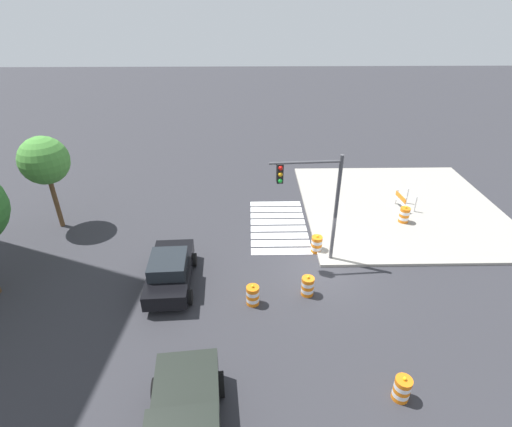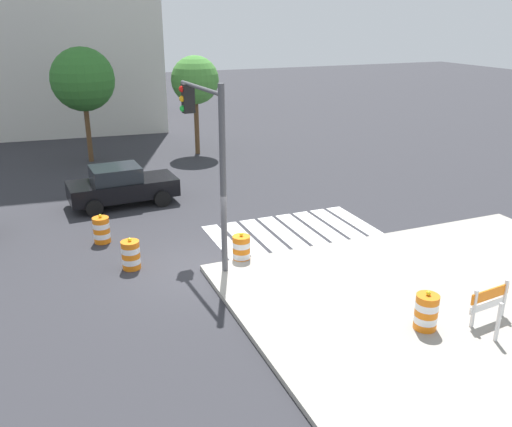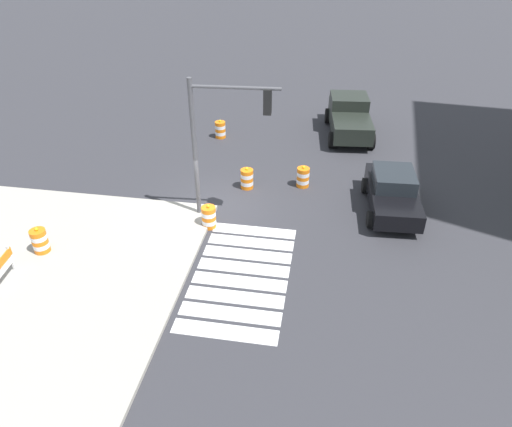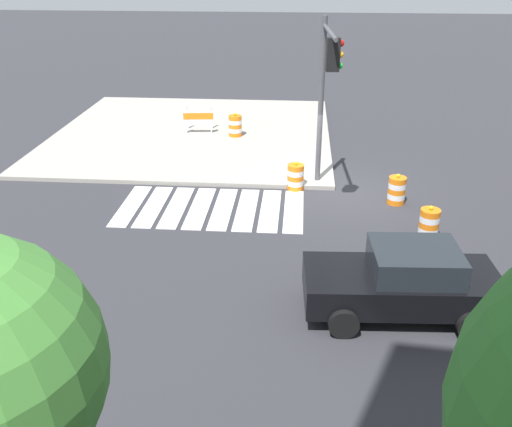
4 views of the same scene
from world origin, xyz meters
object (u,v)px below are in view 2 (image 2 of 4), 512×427
(traffic_barrel_median_near, at_px, (131,255))
(street_tree_streetside_mid, at_px, (195,81))
(sports_car, at_px, (121,185))
(traffic_barrel_on_sidewalk, at_px, (426,312))
(street_tree_streetside_near, at_px, (83,80))
(traffic_barrel_median_far, at_px, (241,249))
(traffic_light_pole, at_px, (207,140))
(construction_barricade, at_px, (495,303))
(traffic_barrel_crosswalk_end, at_px, (102,230))

(traffic_barrel_median_near, xyz_separation_m, street_tree_streetside_mid, (6.14, 13.42, 3.57))
(sports_car, xyz_separation_m, traffic_barrel_median_near, (-0.76, -6.19, -0.36))
(traffic_barrel_on_sidewalk, xyz_separation_m, street_tree_streetside_near, (-5.58, 20.35, 3.66))
(traffic_barrel_median_far, bearing_deg, traffic_light_pole, 147.81)
(construction_barricade, relative_size, traffic_light_pole, 0.24)
(traffic_barrel_on_sidewalk, bearing_deg, street_tree_streetside_mid, 89.51)
(sports_car, xyz_separation_m, construction_barricade, (6.88, -13.07, -0.09))
(traffic_barrel_crosswalk_end, distance_m, construction_barricade, 12.41)
(street_tree_streetside_near, relative_size, street_tree_streetside_mid, 1.10)
(street_tree_streetside_near, bearing_deg, traffic_barrel_median_far, -78.99)
(traffic_barrel_crosswalk_end, xyz_separation_m, traffic_barrel_median_near, (0.56, -2.44, 0.00))
(traffic_barrel_crosswalk_end, distance_m, traffic_barrel_median_far, 5.09)
(construction_barricade, distance_m, street_tree_streetside_mid, 20.62)
(traffic_barrel_median_far, xyz_separation_m, traffic_light_pole, (-0.84, 0.53, 3.46))
(traffic_barrel_median_far, xyz_separation_m, street_tree_streetside_mid, (2.86, 14.33, 3.57))
(traffic_barrel_median_far, relative_size, construction_barricade, 0.78)
(sports_car, height_order, street_tree_streetside_mid, street_tree_streetside_mid)
(sports_car, distance_m, street_tree_streetside_mid, 9.56)
(traffic_barrel_on_sidewalk, relative_size, construction_barricade, 0.78)
(construction_barricade, bearing_deg, traffic_barrel_median_far, 126.13)
(traffic_barrel_median_far, bearing_deg, street_tree_streetside_near, 101.01)
(traffic_barrel_on_sidewalk, height_order, construction_barricade, traffic_barrel_on_sidewalk)
(traffic_barrel_median_far, bearing_deg, street_tree_streetside_mid, 78.71)
(construction_barricade, bearing_deg, traffic_light_pole, 128.67)
(traffic_barrel_crosswalk_end, bearing_deg, sports_car, 70.65)
(sports_car, height_order, traffic_barrel_on_sidewalk, sports_car)
(traffic_barrel_crosswalk_end, relative_size, traffic_barrel_median_far, 1.00)
(traffic_barrel_median_near, bearing_deg, traffic_barrel_crosswalk_end, 102.81)
(sports_car, relative_size, traffic_barrel_median_far, 4.30)
(construction_barricade, bearing_deg, street_tree_streetside_near, 109.19)
(street_tree_streetside_mid, bearing_deg, sports_car, -126.65)
(traffic_barrel_crosswalk_end, bearing_deg, traffic_light_pole, -43.36)
(traffic_barrel_median_far, height_order, street_tree_streetside_near, street_tree_streetside_near)
(traffic_barrel_on_sidewalk, distance_m, street_tree_streetside_mid, 20.12)
(traffic_barrel_median_far, height_order, traffic_light_pole, traffic_light_pole)
(traffic_barrel_median_far, bearing_deg, traffic_barrel_median_near, 164.51)
(traffic_barrel_crosswalk_end, bearing_deg, traffic_barrel_median_near, -77.19)
(traffic_barrel_median_far, distance_m, street_tree_streetside_mid, 15.04)
(traffic_barrel_crosswalk_end, relative_size, street_tree_streetside_near, 0.17)
(traffic_light_pole, bearing_deg, traffic_barrel_median_near, 171.20)
(traffic_barrel_median_far, relative_size, street_tree_streetside_mid, 0.19)
(sports_car, height_order, construction_barricade, sports_car)
(traffic_light_pole, height_order, street_tree_streetside_near, street_tree_streetside_near)
(traffic_barrel_crosswalk_end, height_order, traffic_barrel_median_near, same)
(traffic_barrel_on_sidewalk, xyz_separation_m, street_tree_streetside_mid, (0.17, 19.83, 3.42))
(traffic_barrel_median_far, bearing_deg, traffic_barrel_crosswalk_end, 138.82)
(traffic_barrel_median_near, xyz_separation_m, street_tree_streetside_near, (0.39, 13.94, 3.81))
(traffic_barrel_median_far, bearing_deg, sports_car, 109.52)
(traffic_barrel_crosswalk_end, height_order, street_tree_streetside_mid, street_tree_streetside_mid)
(construction_barricade, bearing_deg, traffic_barrel_median_near, 137.98)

